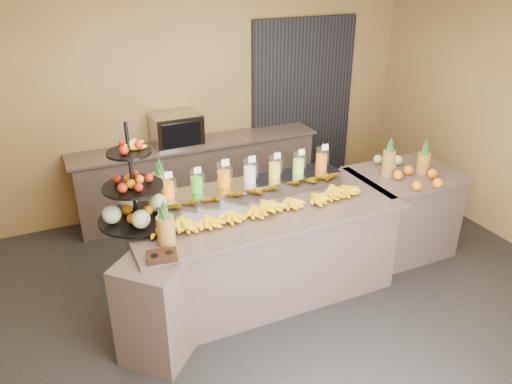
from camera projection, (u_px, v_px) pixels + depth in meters
ground at (278, 309)px, 4.69m from camera, size 6.00×6.00×0.00m
room_envelope at (261, 91)px, 4.59m from camera, size 6.04×5.02×2.82m
buffet_counter at (255, 256)px, 4.66m from camera, size 2.75×1.25×0.93m
right_counter at (401, 212)px, 5.45m from camera, size 1.08×0.88×0.93m
back_ledge at (198, 176)px, 6.33m from camera, size 3.10×0.55×0.93m
pitcher_tray at (250, 189)px, 4.72m from camera, size 1.85×0.30×0.15m
juice_pitcher_orange_a at (168, 188)px, 4.36m from camera, size 0.11×0.12×0.27m
juice_pitcher_green at (197, 183)px, 4.45m from camera, size 0.11×0.12×0.27m
juice_pitcher_orange_b at (224, 177)px, 4.55m from camera, size 0.13×0.13×0.30m
juice_pitcher_milk at (250, 172)px, 4.65m from camera, size 0.12×0.12×0.29m
juice_pitcher_lemon at (275, 168)px, 4.75m from camera, size 0.12×0.12×0.28m
juice_pitcher_lime at (298, 164)px, 4.84m from camera, size 0.11×0.12×0.27m
juice_pitcher_orange_c at (321, 160)px, 4.94m from camera, size 0.12×0.12×0.28m
banana_heap at (263, 205)px, 4.44m from camera, size 2.07×0.19×0.17m
fruit_stand at (140, 199)px, 4.19m from camera, size 0.75×0.75×0.91m
condiment_caddy at (162, 256)px, 3.78m from camera, size 0.26×0.21×0.03m
pineapple_left_a at (166, 227)px, 3.91m from camera, size 0.14×0.14×0.40m
pineapple_left_b at (161, 186)px, 4.54m from camera, size 0.16×0.16×0.46m
right_fruit_pile at (411, 171)px, 5.10m from camera, size 0.51×0.48×0.27m
oven_warmer at (177, 130)px, 5.96m from camera, size 0.58×0.41×0.38m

